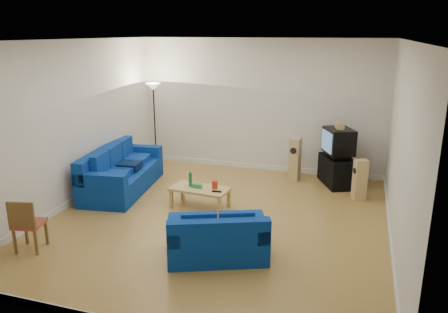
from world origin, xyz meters
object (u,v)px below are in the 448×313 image
(sofa_three_seat, at_px, (120,175))
(coffee_table, at_px, (200,190))
(sofa_loveseat, at_px, (218,241))
(tv_stand, at_px, (337,171))
(television, at_px, (338,141))

(sofa_three_seat, bearing_deg, coffee_table, 70.47)
(sofa_loveseat, relative_size, tv_stand, 1.65)
(sofa_loveseat, xyz_separation_m, coffee_table, (-0.96, 1.79, 0.07))
(television, bearing_deg, sofa_loveseat, -45.58)
(television, bearing_deg, tv_stand, 116.28)
(sofa_three_seat, distance_m, coffee_table, 2.05)
(coffee_table, distance_m, tv_stand, 3.31)
(sofa_three_seat, height_order, tv_stand, sofa_three_seat)
(sofa_loveseat, relative_size, coffee_table, 1.44)
(sofa_loveseat, distance_m, television, 4.31)
(sofa_three_seat, bearing_deg, television, 103.85)
(sofa_three_seat, height_order, coffee_table, sofa_three_seat)
(coffee_table, bearing_deg, sofa_loveseat, -61.81)
(tv_stand, bearing_deg, sofa_three_seat, -92.22)
(sofa_three_seat, relative_size, tv_stand, 2.46)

